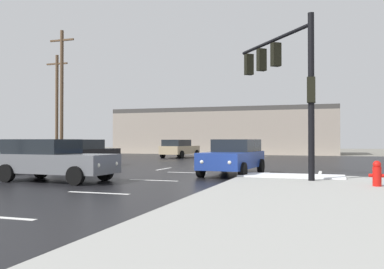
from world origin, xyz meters
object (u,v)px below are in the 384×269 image
(sedan_blue, at_px, (234,156))
(utility_pole_far, at_px, (62,92))
(traffic_signal_mast, at_px, (284,72))
(utility_pole_distant, at_px, (57,104))
(sedan_grey, at_px, (53,159))
(sedan_tan, at_px, (179,148))
(fire_hydrant, at_px, (377,173))
(sedan_black, at_px, (86,152))

(sedan_blue, relative_size, utility_pole_far, 0.44)
(traffic_signal_mast, bearing_deg, utility_pole_distant, 16.71)
(sedan_grey, relative_size, utility_pole_far, 0.44)
(sedan_grey, height_order, utility_pole_distant, utility_pole_distant)
(sedan_grey, bearing_deg, sedan_tan, 100.11)
(sedan_grey, bearing_deg, sedan_blue, 43.12)
(fire_hydrant, relative_size, sedan_black, 0.17)
(fire_hydrant, xyz_separation_m, utility_pole_distant, (-25.23, 18.38, 4.38))
(traffic_signal_mast, distance_m, sedan_grey, 9.53)
(sedan_blue, distance_m, utility_pole_far, 20.21)
(sedan_tan, relative_size, sedan_blue, 1.01)
(traffic_signal_mast, distance_m, utility_pole_distant, 27.22)
(sedan_grey, xyz_separation_m, sedan_blue, (5.86, 4.93, 0.00))
(sedan_tan, xyz_separation_m, sedan_blue, (8.49, -16.17, 0.00))
(sedan_tan, relative_size, utility_pole_distant, 0.50)
(traffic_signal_mast, height_order, sedan_black, traffic_signal_mast)
(sedan_tan, height_order, sedan_grey, same)
(sedan_black, xyz_separation_m, sedan_grey, (3.72, -8.03, 0.00))
(sedan_blue, bearing_deg, sedan_black, -103.31)
(utility_pole_far, bearing_deg, traffic_signal_mast, -32.49)
(fire_hydrant, bearing_deg, utility_pole_far, 146.34)
(traffic_signal_mast, height_order, sedan_tan, traffic_signal_mast)
(utility_pole_distant, bearing_deg, sedan_tan, 9.63)
(traffic_signal_mast, xyz_separation_m, sedan_tan, (-10.86, 17.70, -3.39))
(sedan_grey, height_order, utility_pole_far, utility_pole_far)
(traffic_signal_mast, height_order, sedan_blue, traffic_signal_mast)
(sedan_tan, xyz_separation_m, utility_pole_far, (-8.12, -5.61, 4.62))
(traffic_signal_mast, relative_size, utility_pole_distant, 0.63)
(fire_hydrant, bearing_deg, sedan_grey, -175.93)
(sedan_grey, bearing_deg, traffic_signal_mast, 25.45)
(utility_pole_far, xyz_separation_m, utility_pole_distant, (-3.18, 3.70, -0.55))
(sedan_tan, xyz_separation_m, sedan_grey, (2.63, -21.10, 0.00))
(sedan_tan, distance_m, utility_pole_far, 10.90)
(fire_hydrant, relative_size, utility_pole_distant, 0.08)
(utility_pole_distant, bearing_deg, utility_pole_far, -49.30)
(fire_hydrant, xyz_separation_m, sedan_grey, (-11.30, -0.80, 0.32))
(sedan_black, xyz_separation_m, sedan_blue, (9.57, -3.10, 0.00))
(fire_hydrant, height_order, utility_pole_distant, utility_pole_distant)
(sedan_grey, bearing_deg, utility_pole_far, 127.78)
(fire_hydrant, relative_size, sedan_tan, 0.17)
(sedan_blue, bearing_deg, sedan_tan, -147.67)
(sedan_blue, xyz_separation_m, utility_pole_distant, (-19.79, 14.25, 4.07))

